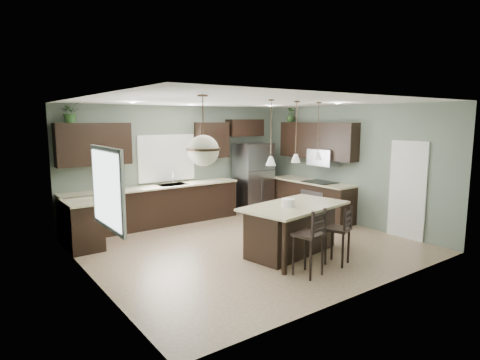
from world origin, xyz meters
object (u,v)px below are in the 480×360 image
Objects in this scene: kitchen_island at (294,229)px; bar_stool_left at (308,242)px; serving_dish at (288,203)px; plant_back_left at (70,112)px; refrigerator at (253,178)px.

kitchen_island is 1.82× the size of bar_stool_left.
bar_stool_left reaches higher than serving_dish.
plant_back_left is (-2.97, 3.46, 2.16)m from kitchen_island.
plant_back_left is at bearing 120.68° from kitchen_island.
plant_back_left reaches higher than serving_dish.
kitchen_island is at bearing -115.45° from refrigerator.
refrigerator is 4.22× the size of plant_back_left.
bar_stool_left is at bearing -112.66° from serving_dish.
plant_back_left reaches higher than kitchen_island.
refrigerator is at bearing 54.57° from kitchen_island.
serving_dish is 0.55× the size of plant_back_left.
serving_dish is at bearing -118.01° from refrigerator.
bar_stool_left is at bearing -61.04° from plant_back_left.
bar_stool_left is at bearing -131.78° from kitchen_island.
kitchen_island is 4.59× the size of plant_back_left.
kitchen_island is 1.06m from bar_stool_left.
refrigerator reaches higher than kitchen_island.
bar_stool_left is (-0.56, -0.90, 0.09)m from kitchen_island.
serving_dish is at bearing 57.65° from bar_stool_left.
serving_dish is 1.04m from bar_stool_left.
kitchen_island is 8.38× the size of serving_dish.
refrigerator is at bearing 61.99° from serving_dish.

